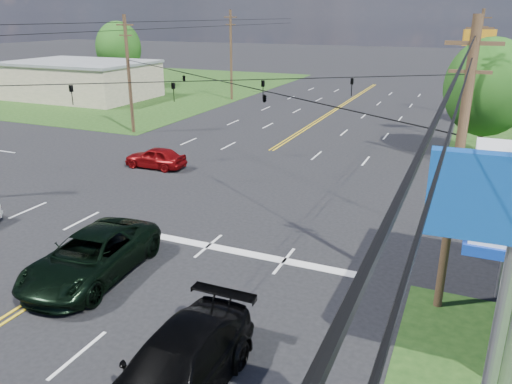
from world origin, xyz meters
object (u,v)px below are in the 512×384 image
at_px(pole_se, 456,170).
at_px(suv_black, 175,370).
at_px(retail_nw, 81,81).
at_px(pole_left_far, 231,54).
at_px(tree_far_l, 119,48).
at_px(pole_nw, 129,73).
at_px(pickup_dkgreen, 91,256).
at_px(polesign_se, 510,278).
at_px(pole_right_far, 476,62).
at_px(pole_ne, 471,92).
at_px(tree_right_a, 488,88).

bearing_deg(pole_se, suv_black, -128.82).
height_order(retail_nw, pole_left_far, pole_left_far).
bearing_deg(tree_far_l, pole_nw, -50.44).
xyz_separation_m(pole_nw, suv_black, (20.11, -25.32, -4.04)).
distance_m(pole_nw, pickup_dkgreen, 25.49).
bearing_deg(pole_left_far, polesign_se, -59.91).
distance_m(pole_left_far, suv_black, 48.86).
bearing_deg(pole_right_far, pickup_dkgreen, -107.01).
xyz_separation_m(pole_se, tree_far_l, (-45.00, 41.00, 0.28)).
xyz_separation_m(retail_nw, pole_right_far, (43.00, 6.00, 3.17)).
height_order(pole_ne, polesign_se, pole_ne).
height_order(pole_ne, tree_far_l, pole_ne).
bearing_deg(pickup_dkgreen, pole_se, 9.06).
xyz_separation_m(retail_nw, pole_ne, (43.00, -13.00, 2.92)).
relative_size(pole_right_far, pickup_dkgreen, 1.60).
bearing_deg(pole_nw, pole_left_far, 90.00).
relative_size(retail_nw, pole_se, 1.68).
height_order(tree_right_a, polesign_se, tree_right_a).
height_order(pole_right_far, suv_black, pole_right_far).
bearing_deg(pole_left_far, pickup_dkgreen, -71.09).
distance_m(retail_nw, suv_black, 53.36).
distance_m(retail_nw, pole_right_far, 43.53).
xyz_separation_m(pole_left_far, pickup_dkgreen, (13.73, -40.09, -4.30)).
xyz_separation_m(pole_se, polesign_se, (0.94, -9.49, 1.30)).
relative_size(pole_ne, pole_left_far, 0.95).
bearing_deg(pole_left_far, tree_right_a, -30.65).
distance_m(suv_black, polesign_se, 8.94).
xyz_separation_m(pole_left_far, tree_right_a, (27.00, -16.00, -0.30)).
bearing_deg(suv_black, tree_right_a, 75.88).
height_order(pole_left_far, tree_right_a, pole_left_far).
xyz_separation_m(tree_right_a, suv_black, (-6.89, -28.32, -4.00)).
height_order(tree_right_a, pickup_dkgreen, tree_right_a).
xyz_separation_m(pole_se, pole_left_far, (-26.00, 37.00, 0.25)).
bearing_deg(tree_far_l, pickup_dkgreen, -53.41).
bearing_deg(pole_right_far, polesign_se, -88.85).
bearing_deg(pole_right_far, pole_ne, -90.00).
xyz_separation_m(pole_se, pole_nw, (-26.00, 18.00, 0.00)).
bearing_deg(pole_ne, suv_black, -103.10).
bearing_deg(pole_nw, pole_ne, 0.00).
distance_m(retail_nw, tree_far_l, 10.69).
bearing_deg(tree_far_l, pole_left_far, -11.89).
height_order(pole_ne, tree_right_a, pole_ne).
bearing_deg(retail_nw, polesign_se, -42.66).
bearing_deg(pole_ne, pole_se, -90.00).
height_order(tree_far_l, polesign_se, tree_far_l).
bearing_deg(pickup_dkgreen, tree_right_a, 56.09).
relative_size(pole_se, tree_right_a, 1.16).
xyz_separation_m(pole_nw, tree_far_l, (-19.00, 23.00, 0.28)).
height_order(retail_nw, tree_far_l, tree_far_l).
height_order(pole_nw, polesign_se, pole_nw).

